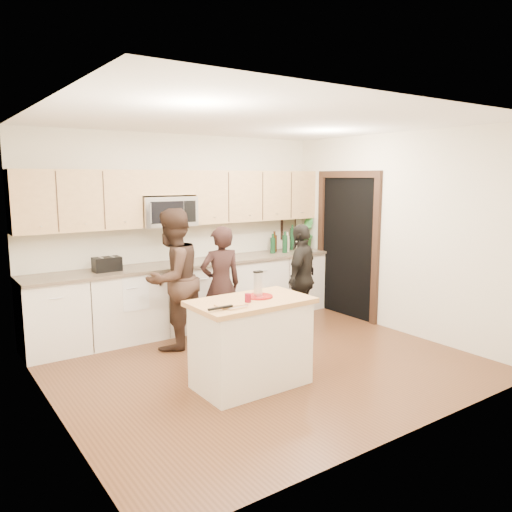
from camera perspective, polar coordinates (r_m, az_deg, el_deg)
floor at (r=5.86m, az=0.69°, el=-12.07°), size 4.50×4.50×0.00m
room_shell at (r=5.48m, az=0.72°, el=5.06°), size 4.52×4.02×2.71m
back_cabinetry at (r=7.10m, az=-7.27°, el=-4.38°), size 4.50×0.66×0.94m
upper_cabinetry at (r=7.06m, az=-7.81°, el=6.78°), size 4.50×0.33×0.75m
microwave at (r=6.89m, az=-10.18°, el=5.06°), size 0.76×0.41×0.40m
doorway at (r=7.67m, az=10.41°, el=1.74°), size 0.06×1.25×2.20m
framed_picture at (r=8.27m, az=3.72°, el=3.24°), size 0.30×0.03×0.38m
dish_towel at (r=6.49m, az=-14.01°, el=-2.89°), size 0.34×0.60×0.48m
island at (r=5.12m, az=-0.58°, el=-9.84°), size 1.21×0.71×0.90m
red_plate at (r=5.09m, az=0.33°, el=-4.63°), size 0.28×0.28×0.02m
box_grater at (r=5.04m, az=0.24°, el=-3.13°), size 0.09×0.05×0.26m
drink_glass at (r=4.87m, az=-0.94°, el=-4.81°), size 0.06×0.06×0.09m
cutting_board at (r=4.76m, az=-2.89°, el=-5.60°), size 0.28×0.17×0.02m
tongs at (r=4.60m, az=-4.09°, el=-5.92°), size 0.25×0.03×0.02m
knife at (r=4.64m, az=-2.03°, el=-5.85°), size 0.21×0.02×0.01m
toaster at (r=6.52m, az=-16.67°, el=-0.90°), size 0.33×0.20×0.18m
bottle_cluster at (r=7.94m, az=3.59°, el=1.76°), size 0.74×0.28×0.41m
orchid at (r=8.17m, az=5.69°, el=2.59°), size 0.36×0.37×0.52m
woman_left at (r=6.37m, az=-4.04°, el=-3.31°), size 0.59×0.44×1.50m
woman_center at (r=6.21m, az=-9.51°, el=-2.62°), size 1.04×0.95×1.74m
woman_right at (r=6.87m, az=5.23°, el=-2.50°), size 0.93×0.76×1.48m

